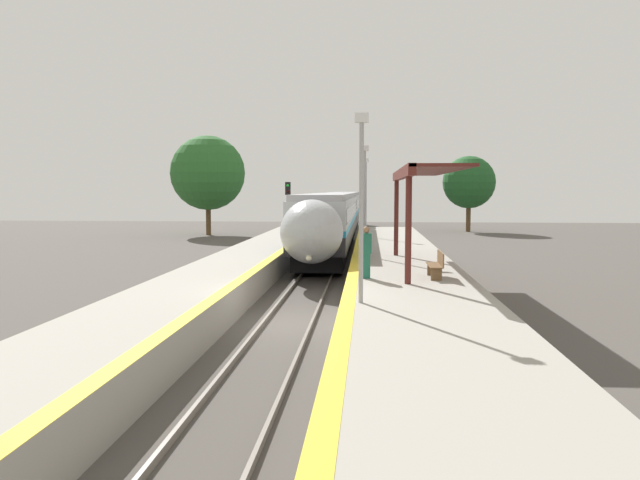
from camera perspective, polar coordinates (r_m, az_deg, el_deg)
ground_plane at (r=18.85m, az=-2.89°, el=-7.68°), size 120.00×120.00×0.00m
rail_left at (r=18.94m, az=-5.07°, el=-7.40°), size 0.08×90.00×0.15m
rail_right at (r=18.75m, az=-0.69°, el=-7.50°), size 0.08×90.00×0.15m
train at (r=48.62m, az=1.68°, el=2.44°), size 2.78×48.76×3.79m
platform_right at (r=18.64m, az=8.71°, el=-6.22°), size 4.25×64.00×1.05m
platform_left at (r=19.42m, az=-12.44°, el=-5.84°), size 3.19×64.00×1.05m
platform_bench at (r=21.37m, az=10.65°, el=-2.16°), size 0.44×1.69×0.89m
person_waiting at (r=20.91m, az=4.25°, el=-1.04°), size 0.36×0.23×1.75m
railway_signal at (r=34.00m, az=-2.94°, el=2.41°), size 0.28×0.28×4.44m
lamppost_near at (r=16.27m, az=3.80°, el=4.20°), size 0.36×0.20×4.94m
lamppost_mid at (r=27.94m, az=4.09°, el=4.36°), size 0.36×0.20×4.94m
lamppost_far at (r=39.61m, az=4.21°, el=4.42°), size 0.36×0.20×4.94m
station_canopy at (r=24.07m, az=8.87°, el=5.82°), size 2.02×11.66×3.74m
background_tree_left at (r=56.42m, az=-10.22°, el=6.06°), size 6.59×6.59×8.82m
background_tree_right at (r=61.59m, az=13.46°, el=5.15°), size 5.02×5.02×7.26m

